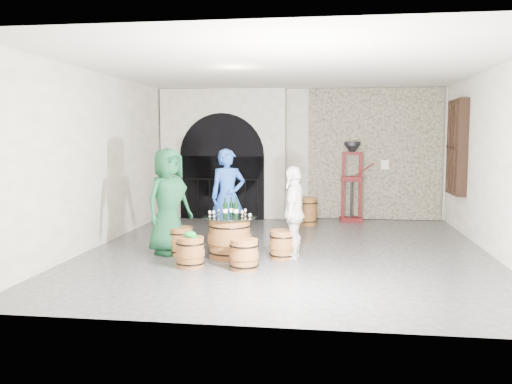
# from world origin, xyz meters

# --- Properties ---
(ground) EXTENTS (8.00, 8.00, 0.00)m
(ground) POSITION_xyz_m (0.00, 0.00, 0.00)
(ground) COLOR #2A2A2C
(ground) RESTS_ON ground
(wall_back) EXTENTS (8.00, 0.00, 8.00)m
(wall_back) POSITION_xyz_m (0.00, 4.00, 1.60)
(wall_back) COLOR silver
(wall_back) RESTS_ON ground
(wall_front) EXTENTS (8.00, 0.00, 8.00)m
(wall_front) POSITION_xyz_m (0.00, -4.00, 1.60)
(wall_front) COLOR silver
(wall_front) RESTS_ON ground
(wall_left) EXTENTS (0.00, 8.00, 8.00)m
(wall_left) POSITION_xyz_m (-3.50, 0.00, 1.60)
(wall_left) COLOR silver
(wall_left) RESTS_ON ground
(wall_right) EXTENTS (0.00, 8.00, 8.00)m
(wall_right) POSITION_xyz_m (3.50, 0.00, 1.60)
(wall_right) COLOR silver
(wall_right) RESTS_ON ground
(ceiling) EXTENTS (8.00, 8.00, 0.00)m
(ceiling) POSITION_xyz_m (0.00, 0.00, 3.20)
(ceiling) COLOR beige
(ceiling) RESTS_ON wall_back
(stone_facing_panel) EXTENTS (3.20, 0.12, 3.18)m
(stone_facing_panel) POSITION_xyz_m (1.80, 3.94, 1.60)
(stone_facing_panel) COLOR gray
(stone_facing_panel) RESTS_ON ground
(arched_opening) EXTENTS (3.10, 0.60, 3.19)m
(arched_opening) POSITION_xyz_m (-1.90, 3.74, 1.58)
(arched_opening) COLOR silver
(arched_opening) RESTS_ON ground
(shuttered_window) EXTENTS (0.23, 1.10, 2.00)m
(shuttered_window) POSITION_xyz_m (3.38, 2.40, 1.80)
(shuttered_window) COLOR black
(shuttered_window) RESTS_ON wall_right
(barrel_table) EXTENTS (0.89, 0.89, 0.69)m
(barrel_table) POSITION_xyz_m (-0.91, -0.74, 0.34)
(barrel_table) COLOR brown
(barrel_table) RESTS_ON ground
(barrel_stool_left) EXTENTS (0.46, 0.46, 0.47)m
(barrel_stool_left) POSITION_xyz_m (-1.79, -0.61, 0.23)
(barrel_stool_left) COLOR brown
(barrel_stool_left) RESTS_ON ground
(barrel_stool_far) EXTENTS (0.46, 0.46, 0.47)m
(barrel_stool_far) POSITION_xyz_m (-1.10, 0.13, 0.23)
(barrel_stool_far) COLOR brown
(barrel_stool_far) RESTS_ON ground
(barrel_stool_right) EXTENTS (0.46, 0.46, 0.47)m
(barrel_stool_right) POSITION_xyz_m (-0.02, -0.70, 0.23)
(barrel_stool_right) COLOR brown
(barrel_stool_right) RESTS_ON ground
(barrel_stool_near_right) EXTENTS (0.46, 0.46, 0.47)m
(barrel_stool_near_right) POSITION_xyz_m (-0.53, -1.55, 0.23)
(barrel_stool_near_right) COLOR brown
(barrel_stool_near_right) RESTS_ON ground
(barrel_stool_near_left) EXTENTS (0.46, 0.46, 0.47)m
(barrel_stool_near_left) POSITION_xyz_m (-1.39, -1.49, 0.23)
(barrel_stool_near_left) COLOR brown
(barrel_stool_near_left) RESTS_ON ground
(green_cap) EXTENTS (0.23, 0.19, 0.10)m
(green_cap) POSITION_xyz_m (-1.38, -1.49, 0.51)
(green_cap) COLOR #0B7E27
(green_cap) RESTS_ON barrel_stool_near_left
(person_green) EXTENTS (0.97, 1.06, 1.83)m
(person_green) POSITION_xyz_m (-2.01, -0.58, 0.91)
(person_green) COLOR #113F24
(person_green) RESTS_ON ground
(person_blue) EXTENTS (0.77, 0.65, 1.80)m
(person_blue) POSITION_xyz_m (-1.15, 0.37, 0.90)
(person_blue) COLOR #1B4096
(person_blue) RESTS_ON ground
(person_white) EXTENTS (0.46, 0.94, 1.54)m
(person_white) POSITION_xyz_m (0.16, -0.69, 0.77)
(person_white) COLOR silver
(person_white) RESTS_ON ground
(wine_bottle_left) EXTENTS (0.08, 0.08, 0.32)m
(wine_bottle_left) POSITION_xyz_m (-0.98, -0.76, 0.82)
(wine_bottle_left) COLOR black
(wine_bottle_left) RESTS_ON barrel_table
(wine_bottle_center) EXTENTS (0.08, 0.08, 0.32)m
(wine_bottle_center) POSITION_xyz_m (-0.79, -0.75, 0.82)
(wine_bottle_center) COLOR black
(wine_bottle_center) RESTS_ON barrel_table
(wine_bottle_right) EXTENTS (0.08, 0.08, 0.32)m
(wine_bottle_right) POSITION_xyz_m (-0.89, -0.65, 0.82)
(wine_bottle_right) COLOR black
(wine_bottle_right) RESTS_ON barrel_table
(tasting_glass_a) EXTENTS (0.05, 0.05, 0.10)m
(tasting_glass_a) POSITION_xyz_m (-1.24, -0.77, 0.74)
(tasting_glass_a) COLOR #C67326
(tasting_glass_a) RESTS_ON barrel_table
(tasting_glass_b) EXTENTS (0.05, 0.05, 0.10)m
(tasting_glass_b) POSITION_xyz_m (-0.70, -0.67, 0.74)
(tasting_glass_b) COLOR #C67326
(tasting_glass_b) RESTS_ON barrel_table
(tasting_glass_c) EXTENTS (0.05, 0.05, 0.10)m
(tasting_glass_c) POSITION_xyz_m (-1.13, -0.54, 0.74)
(tasting_glass_c) COLOR #C67326
(tasting_glass_c) RESTS_ON barrel_table
(tasting_glass_d) EXTENTS (0.05, 0.05, 0.10)m
(tasting_glass_d) POSITION_xyz_m (-0.69, -0.45, 0.74)
(tasting_glass_d) COLOR #C67326
(tasting_glass_d) RESTS_ON barrel_table
(tasting_glass_e) EXTENTS (0.05, 0.05, 0.10)m
(tasting_glass_e) POSITION_xyz_m (-0.52, -0.99, 0.74)
(tasting_glass_e) COLOR #C67326
(tasting_glass_e) RESTS_ON barrel_table
(tasting_glass_f) EXTENTS (0.05, 0.05, 0.10)m
(tasting_glass_f) POSITION_xyz_m (-1.17, -0.75, 0.74)
(tasting_glass_f) COLOR #C67326
(tasting_glass_f) RESTS_ON barrel_table
(side_barrel) EXTENTS (0.48, 0.48, 0.64)m
(side_barrel) POSITION_xyz_m (0.23, 2.82, 0.32)
(side_barrel) COLOR brown
(side_barrel) RESTS_ON ground
(corking_press) EXTENTS (0.80, 0.47, 1.90)m
(corking_press) POSITION_xyz_m (1.25, 3.49, 1.11)
(corking_press) COLOR #500D10
(corking_press) RESTS_ON ground
(control_box) EXTENTS (0.18, 0.10, 0.22)m
(control_box) POSITION_xyz_m (2.05, 3.86, 1.35)
(control_box) COLOR silver
(control_box) RESTS_ON wall_back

